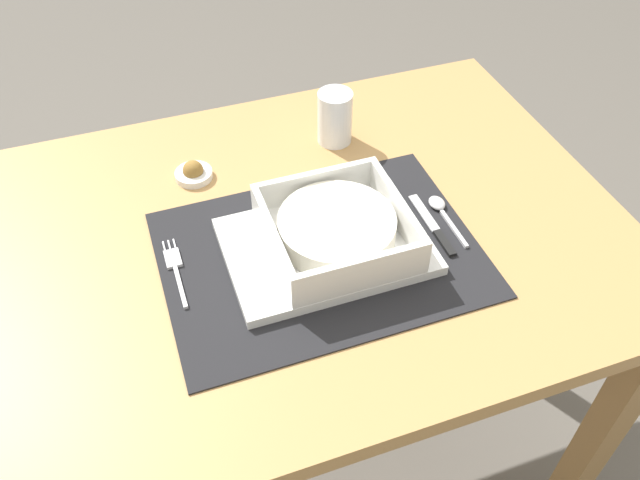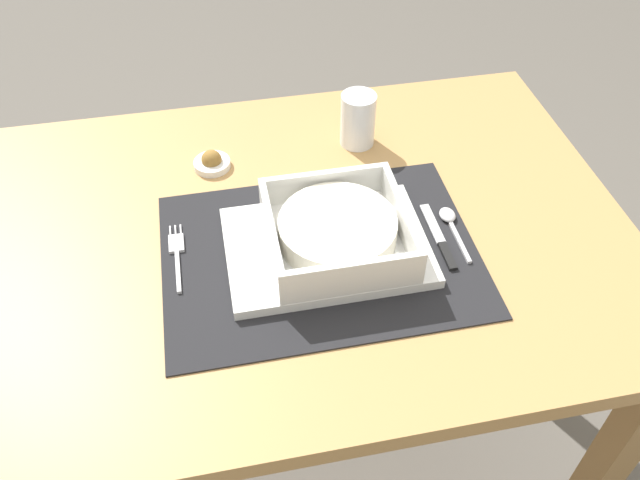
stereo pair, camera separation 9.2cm
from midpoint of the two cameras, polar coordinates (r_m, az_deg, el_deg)
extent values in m
plane|color=#59544C|center=(1.58, 0.41, -18.32)|extent=(6.00, 6.00, 0.00)
cube|color=#B2844C|center=(0.99, 0.62, 0.18)|extent=(1.01, 0.72, 0.03)
cube|color=olive|center=(1.28, 25.19, -18.35)|extent=(0.05, 0.05, 0.70)
cube|color=olive|center=(1.49, -19.53, -3.86)|extent=(0.05, 0.05, 0.70)
cube|color=olive|center=(1.57, 14.60, 0.98)|extent=(0.05, 0.05, 0.70)
cube|color=black|center=(0.94, 2.80, -1.36)|extent=(0.45, 0.33, 0.00)
cube|color=white|center=(0.94, 3.38, -0.73)|extent=(0.29, 0.20, 0.02)
cube|color=white|center=(0.93, 4.34, -0.21)|extent=(0.20, 0.20, 0.01)
cube|color=white|center=(0.90, -1.32, 0.23)|extent=(0.01, 0.20, 0.05)
cube|color=white|center=(0.94, 9.94, 1.80)|extent=(0.01, 0.20, 0.05)
cube|color=white|center=(0.85, 5.99, -3.26)|extent=(0.18, 0.01, 0.05)
cube|color=white|center=(0.98, 3.08, 4.78)|extent=(0.18, 0.01, 0.05)
cylinder|color=silver|center=(0.92, 4.41, 0.76)|extent=(0.17, 0.17, 0.03)
cube|color=silver|center=(0.93, -9.55, -2.91)|extent=(0.01, 0.08, 0.00)
cube|color=silver|center=(0.96, -9.81, -0.45)|extent=(0.02, 0.04, 0.00)
cylinder|color=silver|center=(0.98, -10.38, 0.61)|extent=(0.00, 0.02, 0.00)
cylinder|color=silver|center=(0.98, -9.93, 0.67)|extent=(0.00, 0.02, 0.00)
cylinder|color=silver|center=(0.98, -9.49, 0.74)|extent=(0.00, 0.02, 0.00)
cube|color=silver|center=(0.99, 14.78, -0.34)|extent=(0.01, 0.08, 0.00)
ellipsoid|color=silver|center=(1.02, 13.64, 2.03)|extent=(0.02, 0.03, 0.01)
cube|color=black|center=(0.96, 13.81, -1.51)|extent=(0.01, 0.05, 0.01)
cube|color=silver|center=(1.00, 12.42, 1.28)|extent=(0.01, 0.08, 0.00)
cylinder|color=white|center=(1.12, 5.73, 10.34)|extent=(0.06, 0.06, 0.09)
cylinder|color=#338C3F|center=(1.13, 5.65, 9.54)|extent=(0.05, 0.05, 0.05)
cylinder|color=white|center=(1.10, -7.04, 6.51)|extent=(0.06, 0.06, 0.01)
sphere|color=olive|center=(1.09, -7.08, 6.88)|extent=(0.03, 0.03, 0.03)
camera|label=1|loc=(0.05, -87.13, 2.91)|focal=36.60mm
camera|label=2|loc=(0.05, 92.87, -2.91)|focal=36.60mm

